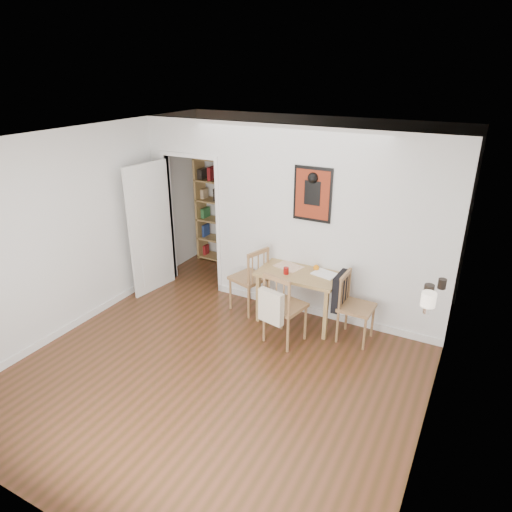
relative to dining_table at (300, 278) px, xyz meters
The scene contains 15 objects.
ground 1.33m from the dining_table, 108.46° to the right, with size 5.20×5.20×0.00m, color #592F1C.
room_shell 0.74m from the dining_table, 137.75° to the left, with size 5.20×5.20×5.20m.
dining_table is the anchor object (origin of this frame).
chair_left 0.78m from the dining_table, behind, with size 0.61×0.61×0.98m.
chair_right 0.84m from the dining_table, ahead, with size 0.53×0.47×0.91m.
chair_front 0.59m from the dining_table, 86.52° to the right, with size 0.58×0.63×0.98m.
bookshelf 2.49m from the dining_table, 148.33° to the left, with size 0.79×0.31×1.87m.
fireplace 1.98m from the dining_table, 25.38° to the right, with size 0.45×1.25×1.16m.
red_glass 0.25m from the dining_table, 132.24° to the right, with size 0.07×0.07×0.09m, color maroon.
orange_fruit 0.26m from the dining_table, 39.02° to the left, with size 0.08×0.08×0.08m, color orange.
placemat 0.24m from the dining_table, 158.53° to the left, with size 0.36×0.27×0.00m, color #EFDFC5.
notebook 0.34m from the dining_table, 12.19° to the left, with size 0.31×0.23×0.02m, color white.
mantel_lamp 2.18m from the dining_table, 33.51° to the right, with size 0.14×0.14×0.21m.
ceramic_jar_a 1.95m from the dining_table, 24.62° to the right, with size 0.10×0.10×0.12m, color black.
ceramic_jar_b 1.95m from the dining_table, 16.94° to the right, with size 0.09×0.09×0.11m, color black.
Camera 1 is at (2.44, -4.07, 3.30)m, focal length 32.00 mm.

